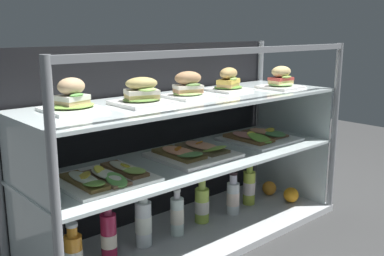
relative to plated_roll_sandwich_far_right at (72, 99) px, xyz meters
The scene contains 24 objects.
ground_plane 0.89m from the plated_roll_sandwich_far_right, ahead, with size 6.00×6.00×0.02m, color #343434.
case_base_deck 0.87m from the plated_roll_sandwich_far_right, ahead, with size 1.55×0.53×0.03m, color #B9BCBF.
case_frame 0.59m from the plated_roll_sandwich_far_right, 11.92° to the left, with size 1.55×0.53×0.88m.
riser_lower_tier 0.73m from the plated_roll_sandwich_far_right, ahead, with size 1.49×0.47×0.34m.
shelf_lower_glass 0.62m from the plated_roll_sandwich_far_right, ahead, with size 1.50×0.49×0.01m, color silver.
riser_upper_tier 0.57m from the plated_roll_sandwich_far_right, ahead, with size 1.49×0.47×0.25m.
shelf_upper_glass 0.54m from the plated_roll_sandwich_far_right, ahead, with size 1.50×0.49×0.01m, color silver.
plated_roll_sandwich_far_right is the anchor object (origin of this frame).
plated_roll_sandwich_mid_left 0.28m from the plated_roll_sandwich_far_right, 11.27° to the right, with size 0.20×0.20×0.11m.
plated_roll_sandwich_far_left 0.53m from the plated_roll_sandwich_far_right, ahead, with size 0.18×0.18×0.12m.
plated_roll_sandwich_near_left_corner 0.82m from the plated_roll_sandwich_far_right, ahead, with size 0.18×0.18×0.11m.
plated_roll_sandwich_center 1.09m from the plated_roll_sandwich_far_right, ahead, with size 0.19×0.19×0.11m.
open_sandwich_tray_mid_left 0.31m from the plated_roll_sandwich_far_right, 46.20° to the right, with size 0.34×0.32×0.06m.
open_sandwich_tray_far_left 0.62m from the plated_roll_sandwich_far_right, ahead, with size 0.34×0.32×0.06m.
open_sandwich_tray_center 1.04m from the plated_roll_sandwich_far_right, ahead, with size 0.34×0.32×0.06m.
juice_bottle_near_post 0.58m from the plated_roll_sandwich_far_right, 145.54° to the right, with size 0.07×0.07×0.21m.
juice_bottle_back_left 0.58m from the plated_roll_sandwich_far_right, 12.69° to the right, with size 0.07×0.07×0.25m.
juice_bottle_back_right 0.63m from the plated_roll_sandwich_far_right, ahead, with size 0.07×0.07×0.25m.
juice_bottle_front_left_end 0.74m from the plated_roll_sandwich_far_right, ahead, with size 0.06×0.06×0.22m.
juice_bottle_back_center 0.86m from the plated_roll_sandwich_far_right, ahead, with size 0.07×0.07×0.22m.
juice_bottle_front_fourth 1.01m from the plated_roll_sandwich_far_right, ahead, with size 0.07×0.07×0.22m.
juice_bottle_front_middle 1.14m from the plated_roll_sandwich_far_right, ahead, with size 0.06×0.06×0.24m.
orange_fruit_beside_bottles 1.34m from the plated_roll_sandwich_far_right, ahead, with size 0.08×0.08×0.08m, color orange.
orange_fruit_near_left_post 1.33m from the plated_roll_sandwich_far_right, ahead, with size 0.08×0.08×0.08m, color orange.
Camera 1 is at (-1.27, -1.43, 0.95)m, focal length 41.63 mm.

